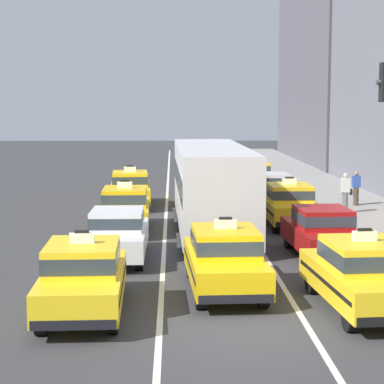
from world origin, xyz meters
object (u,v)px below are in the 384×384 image
object	(u,v)px
taxi_right_nearest	(362,274)
sedan_right_fourth	(271,189)
taxi_center_third	(197,181)
taxi_right_fifth	(252,176)
taxi_left_nearest	(83,276)
taxi_left_third	(125,208)
bus_center_second	(211,183)
taxi_right_third	(288,204)
sedan_left_second	(118,233)
taxi_left_fourth	(130,188)
sedan_right_second	(322,231)
pedestrian_by_storefront	(356,188)
taxi_center_nearest	(225,258)
pedestrian_mid_block	(345,193)

from	to	relation	value
taxi_right_nearest	sedan_right_fourth	distance (m)	17.03
taxi_center_third	taxi_right_fifth	size ratio (longest dim) A/B	0.99
taxi_left_nearest	taxi_left_third	bearing A→B (deg)	88.66
taxi_right_nearest	bus_center_second	bearing A→B (deg)	105.44
taxi_left_third	taxi_right_third	world-z (taller)	same
sedan_left_second	bus_center_second	distance (m)	6.03
taxi_left_fourth	sedan_right_second	size ratio (longest dim) A/B	1.06
pedestrian_by_storefront	taxi_center_nearest	bearing A→B (deg)	-116.10
taxi_center_third	taxi_right_nearest	bearing A→B (deg)	-81.09
taxi_left_third	bus_center_second	distance (m)	3.39
sedan_right_fourth	taxi_right_nearest	bearing A→B (deg)	-90.82
taxi_center_third	sedan_right_fourth	size ratio (longest dim) A/B	1.07
taxi_left_fourth	taxi_right_nearest	world-z (taller)	same
bus_center_second	taxi_center_third	bearing A→B (deg)	91.24
sedan_right_second	taxi_right_fifth	world-z (taller)	taxi_right_fifth
sedan_right_fourth	pedestrian_mid_block	world-z (taller)	pedestrian_mid_block
taxi_center_third	taxi_right_nearest	world-z (taller)	same
taxi_right_third	pedestrian_by_storefront	world-z (taller)	taxi_right_third
taxi_center_third	sedan_right_second	size ratio (longest dim) A/B	1.06
sedan_right_fourth	taxi_left_nearest	bearing A→B (deg)	-111.34
taxi_center_third	taxi_left_nearest	bearing A→B (deg)	-99.33
pedestrian_by_storefront	taxi_left_fourth	bearing A→B (deg)	175.23
bus_center_second	taxi_right_nearest	xyz separation A→B (m)	(2.93, -10.63, -0.94)
sedan_left_second	taxi_right_fifth	xyz separation A→B (m)	(6.04, 17.04, 0.03)
taxi_left_nearest	bus_center_second	world-z (taller)	bus_center_second
taxi_left_third	sedan_right_second	distance (m)	8.08
sedan_left_second	taxi_center_third	bearing A→B (deg)	78.46
sedan_left_second	taxi_right_nearest	world-z (taller)	taxi_right_nearest
taxi_left_fourth	bus_center_second	distance (m)	7.41
taxi_left_nearest	pedestrian_mid_block	distance (m)	16.87
taxi_left_third	taxi_center_third	world-z (taller)	same
taxi_left_nearest	pedestrian_mid_block	size ratio (longest dim) A/B	2.67
taxi_left_nearest	taxi_center_third	size ratio (longest dim) A/B	1.00
sedan_left_second	taxi_right_nearest	bearing A→B (deg)	-42.50
taxi_left_nearest	sedan_right_second	bearing A→B (deg)	41.16
bus_center_second	sedan_right_second	size ratio (longest dim) A/B	2.57
sedan_right_fourth	pedestrian_mid_block	distance (m)	4.15
bus_center_second	taxi_right_third	world-z (taller)	bus_center_second
taxi_right_nearest	pedestrian_mid_block	distance (m)	14.23
taxi_left_third	sedan_right_fourth	size ratio (longest dim) A/B	1.06
taxi_center_third	pedestrian_mid_block	bearing A→B (deg)	-44.96
taxi_left_third	sedan_right_fourth	world-z (taller)	taxi_left_third
taxi_left_third	taxi_right_fifth	xyz separation A→B (m)	(6.14, 11.97, 0.00)
sedan_left_second	sedan_right_fourth	distance (m)	13.08
taxi_left_nearest	taxi_right_fifth	size ratio (longest dim) A/B	0.99
sedan_left_second	taxi_right_third	xyz separation A→B (m)	(6.27, 6.08, 0.03)
taxi_right_third	pedestrian_mid_block	world-z (taller)	taxi_right_third
taxi_left_fourth	taxi_right_third	xyz separation A→B (m)	(6.56, -5.46, 0.00)
taxi_left_nearest	bus_center_second	bearing A→B (deg)	71.86
sedan_right_fourth	taxi_right_fifth	bearing A→B (deg)	92.93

